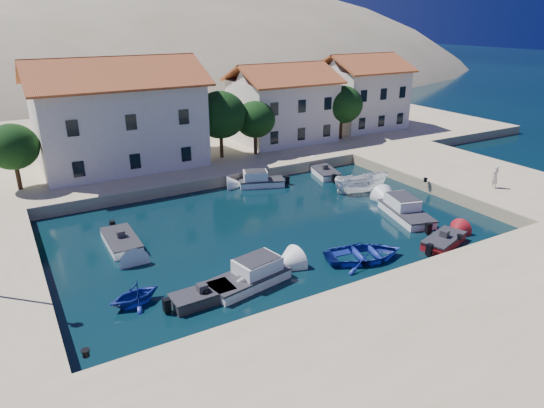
{
  "coord_description": "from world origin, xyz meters",
  "views": [
    {
      "loc": [
        -15.8,
        -17.08,
        14.03
      ],
      "look_at": [
        -0.36,
        9.74,
        2.0
      ],
      "focal_mm": 32.0,
      "sensor_mm": 36.0,
      "label": 1
    }
  ],
  "objects_px": {
    "building_left": "(118,112)",
    "building_right": "(361,90)",
    "cabin_cruiser_south": "(248,277)",
    "cabin_cruiser_east": "(406,211)",
    "building_mid": "(282,102)",
    "pedestrian": "(495,177)",
    "rowboat_south": "(364,259)",
    "boat_east": "(360,192)"
  },
  "relations": [
    {
      "from": "building_left",
      "to": "building_right",
      "type": "height_order",
      "value": "building_left"
    },
    {
      "from": "building_right",
      "to": "cabin_cruiser_south",
      "type": "distance_m",
      "value": 39.35
    },
    {
      "from": "building_left",
      "to": "cabin_cruiser_east",
      "type": "bearing_deg",
      "value": -53.79
    },
    {
      "from": "building_mid",
      "to": "pedestrian",
      "type": "height_order",
      "value": "building_mid"
    },
    {
      "from": "cabin_cruiser_south",
      "to": "rowboat_south",
      "type": "bearing_deg",
      "value": -17.65
    },
    {
      "from": "building_right",
      "to": "rowboat_south",
      "type": "xyz_separation_m",
      "value": [
        -21.58,
        -26.81,
        -5.47
      ]
    },
    {
      "from": "building_mid",
      "to": "rowboat_south",
      "type": "relative_size",
      "value": 2.14
    },
    {
      "from": "pedestrian",
      "to": "building_left",
      "type": "bearing_deg",
      "value": -41.94
    },
    {
      "from": "building_mid",
      "to": "building_right",
      "type": "bearing_deg",
      "value": 4.76
    },
    {
      "from": "rowboat_south",
      "to": "boat_east",
      "type": "bearing_deg",
      "value": -23.73
    },
    {
      "from": "building_right",
      "to": "rowboat_south",
      "type": "relative_size",
      "value": 1.92
    },
    {
      "from": "building_left",
      "to": "building_right",
      "type": "xyz_separation_m",
      "value": [
        30.0,
        2.0,
        -0.46
      ]
    },
    {
      "from": "building_left",
      "to": "building_mid",
      "type": "bearing_deg",
      "value": 3.18
    },
    {
      "from": "rowboat_south",
      "to": "cabin_cruiser_east",
      "type": "distance_m",
      "value": 7.97
    },
    {
      "from": "building_mid",
      "to": "cabin_cruiser_south",
      "type": "distance_m",
      "value": 30.65
    },
    {
      "from": "pedestrian",
      "to": "building_right",
      "type": "bearing_deg",
      "value": -103.4
    },
    {
      "from": "building_left",
      "to": "rowboat_south",
      "type": "bearing_deg",
      "value": -71.25
    },
    {
      "from": "building_left",
      "to": "cabin_cruiser_east",
      "type": "distance_m",
      "value": 26.8
    },
    {
      "from": "rowboat_south",
      "to": "boat_east",
      "type": "distance_m",
      "value": 12.3
    },
    {
      "from": "building_left",
      "to": "boat_east",
      "type": "relative_size",
      "value": 3.07
    },
    {
      "from": "building_right",
      "to": "boat_east",
      "type": "height_order",
      "value": "building_right"
    },
    {
      "from": "rowboat_south",
      "to": "building_right",
      "type": "bearing_deg",
      "value": -23.88
    },
    {
      "from": "building_mid",
      "to": "boat_east",
      "type": "bearing_deg",
      "value": -96.66
    },
    {
      "from": "building_left",
      "to": "cabin_cruiser_south",
      "type": "bearing_deg",
      "value": -87.97
    },
    {
      "from": "building_mid",
      "to": "cabin_cruiser_south",
      "type": "relative_size",
      "value": 2.07
    },
    {
      "from": "building_mid",
      "to": "cabin_cruiser_east",
      "type": "distance_m",
      "value": 22.81
    },
    {
      "from": "cabin_cruiser_south",
      "to": "building_right",
      "type": "bearing_deg",
      "value": 30.47
    },
    {
      "from": "building_right",
      "to": "pedestrian",
      "type": "height_order",
      "value": "building_right"
    },
    {
      "from": "building_mid",
      "to": "building_right",
      "type": "xyz_separation_m",
      "value": [
        12.0,
        1.0,
        0.25
      ]
    },
    {
      "from": "building_mid",
      "to": "cabin_cruiser_east",
      "type": "height_order",
      "value": "building_mid"
    },
    {
      "from": "building_left",
      "to": "building_right",
      "type": "bearing_deg",
      "value": 3.81
    },
    {
      "from": "building_left",
      "to": "boat_east",
      "type": "xyz_separation_m",
      "value": [
        16.11,
        -15.21,
        -5.94
      ]
    },
    {
      "from": "rowboat_south",
      "to": "cabin_cruiser_east",
      "type": "xyz_separation_m",
      "value": [
        7.08,
        3.63,
        0.48
      ]
    },
    {
      "from": "pedestrian",
      "to": "cabin_cruiser_south",
      "type": "bearing_deg",
      "value": 5.1
    },
    {
      "from": "building_left",
      "to": "cabin_cruiser_south",
      "type": "distance_m",
      "value": 24.58
    },
    {
      "from": "rowboat_south",
      "to": "boat_east",
      "type": "relative_size",
      "value": 1.03
    },
    {
      "from": "cabin_cruiser_south",
      "to": "boat_east",
      "type": "bearing_deg",
      "value": 18.61
    },
    {
      "from": "building_mid",
      "to": "building_right",
      "type": "relative_size",
      "value": 1.11
    },
    {
      "from": "building_left",
      "to": "rowboat_south",
      "type": "distance_m",
      "value": 26.86
    },
    {
      "from": "boat_east",
      "to": "pedestrian",
      "type": "bearing_deg",
      "value": -111.41
    },
    {
      "from": "boat_east",
      "to": "pedestrian",
      "type": "distance_m",
      "value": 10.74
    },
    {
      "from": "pedestrian",
      "to": "cabin_cruiser_east",
      "type": "bearing_deg",
      "value": -4.37
    }
  ]
}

